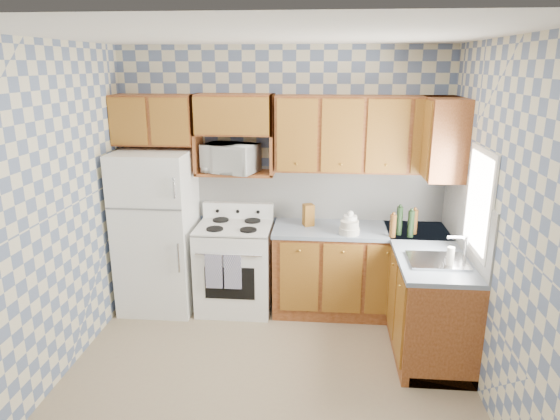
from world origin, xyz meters
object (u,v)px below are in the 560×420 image
object	(u,v)px
electric_kettle	(350,224)
refrigerator	(158,231)
microwave	(231,158)
stove_body	(235,268)

from	to	relation	value
electric_kettle	refrigerator	bearing A→B (deg)	177.46
microwave	refrigerator	bearing A→B (deg)	-152.10
microwave	electric_kettle	size ratio (longest dim) A/B	3.12
stove_body	microwave	world-z (taller)	microwave
stove_body	microwave	bearing A→B (deg)	109.03
stove_body	electric_kettle	distance (m)	1.30
refrigerator	stove_body	bearing A→B (deg)	1.78
stove_body	electric_kettle	xyz separation A→B (m)	(1.17, -0.11, 0.55)
refrigerator	electric_kettle	bearing A→B (deg)	-2.54
refrigerator	microwave	distance (m)	1.08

